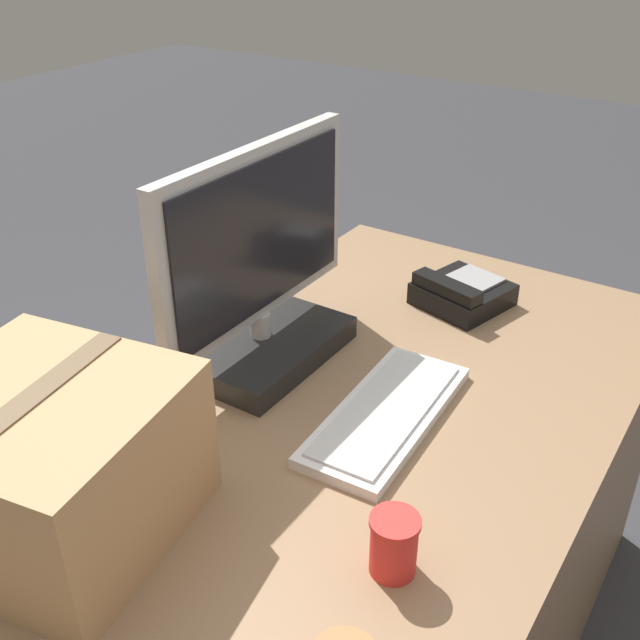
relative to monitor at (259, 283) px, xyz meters
The scene contains 6 objects.
office_desk 0.63m from the monitor, 124.04° to the right, with size 1.80×0.90×0.75m.
monitor is the anchor object (origin of this frame).
keyboard 0.37m from the monitor, 98.54° to the right, with size 0.42×0.19×0.03m.
desk_phone 0.53m from the monitor, 30.83° to the right, with size 0.23×0.22×0.08m.
paper_cup_right 0.63m from the monitor, 125.00° to the right, with size 0.07×0.07×0.10m.
cardboard_box 0.56m from the monitor, behind, with size 0.41×0.42×0.25m.
Camera 1 is at (-0.87, -0.58, 1.61)m, focal length 42.00 mm.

